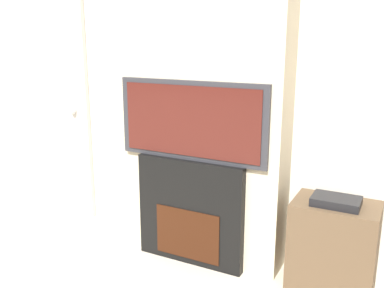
# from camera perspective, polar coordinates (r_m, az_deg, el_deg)

# --- Properties ---
(wall_back) EXTENTS (6.00, 0.06, 2.70)m
(wall_back) POSITION_cam_1_polar(r_m,az_deg,el_deg) (3.09, 2.77, 10.13)
(wall_back) COLOR silver
(wall_back) RESTS_ON ground_plane
(chimney_breast) EXTENTS (1.22, 0.29, 2.70)m
(chimney_breast) POSITION_cam_1_polar(r_m,az_deg,el_deg) (2.93, 1.32, 9.94)
(chimney_breast) COLOR beige
(chimney_breast) RESTS_ON ground_plane
(fireplace) EXTENTS (0.79, 0.15, 0.75)m
(fireplace) POSITION_cam_1_polar(r_m,az_deg,el_deg) (3.04, -0.01, -8.93)
(fireplace) COLOR black
(fireplace) RESTS_ON ground_plane
(television) EXTENTS (1.08, 0.07, 0.54)m
(television) POSITION_cam_1_polar(r_m,az_deg,el_deg) (2.85, -0.03, 3.13)
(television) COLOR #2D2D33
(television) RESTS_ON fireplace
(media_stand) EXTENTS (0.50, 0.35, 0.65)m
(media_stand) POSITION_cam_1_polar(r_m,az_deg,el_deg) (2.83, 18.27, -12.97)
(media_stand) COLOR brown
(media_stand) RESTS_ON ground_plane
(entry_door) EXTENTS (0.90, 0.09, 1.99)m
(entry_door) POSITION_cam_1_polar(r_m,az_deg,el_deg) (4.01, -18.55, 5.22)
(entry_door) COLOR silver
(entry_door) RESTS_ON ground_plane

